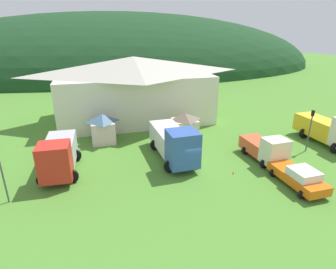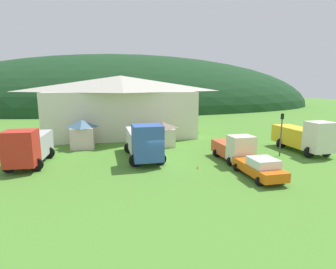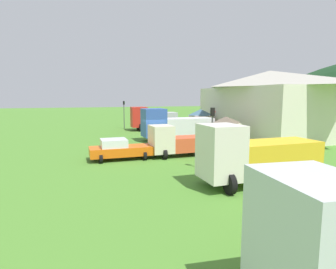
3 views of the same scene
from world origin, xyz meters
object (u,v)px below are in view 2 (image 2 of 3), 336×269
depot_building (121,105)px  play_shed_pink (82,133)px  traffic_cone_mid_row (198,169)px  play_shed_cream (162,134)px  service_pickup_orange (259,167)px  traffic_cone_near_pickup (243,153)px  light_truck_cream (234,148)px  box_truck_blue (144,141)px  traffic_light_east (281,130)px  crane_truck_red (29,146)px  heavy_rig_striped (304,136)px

depot_building → play_shed_pink: bearing=-121.5°
play_shed_pink → traffic_cone_mid_row: play_shed_pink is taller
play_shed_cream → service_pickup_orange: size_ratio=0.56×
traffic_cone_near_pickup → traffic_cone_mid_row: (-6.34, -4.16, 0.00)m
play_shed_cream → service_pickup_orange: play_shed_cream is taller
depot_building → play_shed_cream: 9.93m
light_truck_cream → traffic_cone_near_pickup: 3.71m
box_truck_blue → traffic_cone_near_pickup: box_truck_blue is taller
traffic_cone_mid_row → play_shed_pink: bearing=135.4°
traffic_light_east → depot_building: bearing=134.3°
traffic_light_east → crane_truck_red: bearing=176.0°
crane_truck_red → heavy_rig_striped: (26.86, -0.70, -0.04)m
crane_truck_red → traffic_cone_mid_row: 14.85m
box_truck_blue → traffic_cone_mid_row: box_truck_blue is taller
light_truck_cream → traffic_cone_mid_row: (-4.02, -1.55, -1.26)m
box_truck_blue → light_truck_cream: (8.12, -2.54, -0.51)m
play_shed_cream → box_truck_blue: bearing=-118.3°
depot_building → service_pickup_orange: depot_building is taller
traffic_light_east → traffic_cone_mid_row: traffic_light_east is taller
play_shed_cream → heavy_rig_striped: bearing=-22.9°
light_truck_cream → service_pickup_orange: (-0.07, -4.59, -0.43)m
play_shed_cream → traffic_light_east: bearing=-32.7°
play_shed_pink → light_truck_cream: (14.29, -8.58, -0.38)m
light_truck_cream → play_shed_cream: bearing=-147.6°
depot_building → box_truck_blue: bearing=-83.6°
play_shed_pink → traffic_light_east: size_ratio=0.75×
play_shed_pink → traffic_cone_mid_row: 14.52m
light_truck_cream → traffic_cone_mid_row: 4.49m
play_shed_cream → traffic_cone_near_pickup: 9.30m
box_truck_blue → crane_truck_red: bearing=-91.7°
traffic_light_east → traffic_cone_mid_row: bearing=-165.6°
light_truck_cream → heavy_rig_striped: (8.66, 1.77, 0.44)m
depot_building → play_shed_pink: size_ratio=6.50×
heavy_rig_striped → traffic_light_east: (-3.35, -0.93, 0.91)m
box_truck_blue → heavy_rig_striped: box_truck_blue is taller
depot_building → service_pickup_orange: 23.13m
play_shed_pink → heavy_rig_striped: 23.93m
play_shed_cream → light_truck_cream: (5.34, -7.68, -0.19)m
light_truck_cream → heavy_rig_striped: bearing=99.1°
box_truck_blue → traffic_cone_mid_row: (4.10, -4.08, -1.77)m
box_truck_blue → traffic_light_east: (13.42, -1.69, 0.84)m
play_shed_cream → crane_truck_red: bearing=-157.9°
traffic_light_east → traffic_cone_mid_row: size_ratio=8.24×
service_pickup_orange → crane_truck_red: bearing=-112.5°
box_truck_blue → traffic_cone_near_pickup: bearing=88.3°
light_truck_cream → service_pickup_orange: light_truck_cream is taller
crane_truck_red → heavy_rig_striped: size_ratio=0.94×
traffic_cone_near_pickup → traffic_cone_mid_row: bearing=-146.7°
heavy_rig_striped → traffic_cone_near_pickup: heavy_rig_striped is taller
box_truck_blue → light_truck_cream: 8.52m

